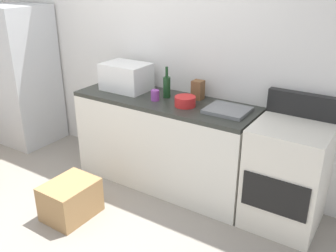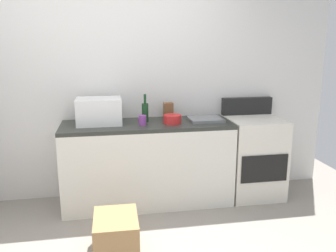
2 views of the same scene
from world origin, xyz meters
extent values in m
plane|color=gray|center=(0.00, 0.00, 0.00)|extent=(6.00, 6.00, 0.00)
cube|color=silver|center=(0.00, 1.55, 1.30)|extent=(5.00, 0.10, 2.60)
cube|color=silver|center=(0.30, 1.20, 0.43)|extent=(1.80, 0.60, 0.86)
cube|color=#2D302B|center=(0.30, 1.20, 0.88)|extent=(1.80, 0.60, 0.04)
cube|color=silver|center=(-1.75, 1.15, 0.83)|extent=(0.68, 0.66, 1.67)
cube|color=silver|center=(1.52, 1.20, 0.45)|extent=(0.60, 0.60, 0.90)
cube|color=black|center=(1.52, 0.90, 0.42)|extent=(0.52, 0.02, 0.30)
cube|color=black|center=(1.52, 1.46, 1.00)|extent=(0.60, 0.08, 0.20)
cube|color=white|center=(-0.19, 1.25, 1.04)|extent=(0.46, 0.34, 0.27)
cube|color=slate|center=(0.95, 1.22, 0.92)|extent=(0.36, 0.32, 0.03)
cylinder|color=#193F1E|center=(0.29, 1.26, 1.00)|extent=(0.07, 0.07, 0.20)
cylinder|color=#193F1E|center=(0.29, 1.26, 1.15)|extent=(0.03, 0.03, 0.10)
cylinder|color=purple|center=(0.25, 1.13, 0.95)|extent=(0.08, 0.08, 0.10)
cube|color=brown|center=(0.56, 1.38, 0.99)|extent=(0.10, 0.10, 0.18)
cylinder|color=red|center=(0.56, 1.14, 0.95)|extent=(0.19, 0.19, 0.09)
cube|color=#A37A4C|center=(-0.08, 0.26, 0.16)|extent=(0.37, 0.46, 0.33)
camera|label=1|loc=(2.15, -1.61, 2.04)|focal=39.93mm
camera|label=2|loc=(-0.11, -2.42, 1.73)|focal=37.69mm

